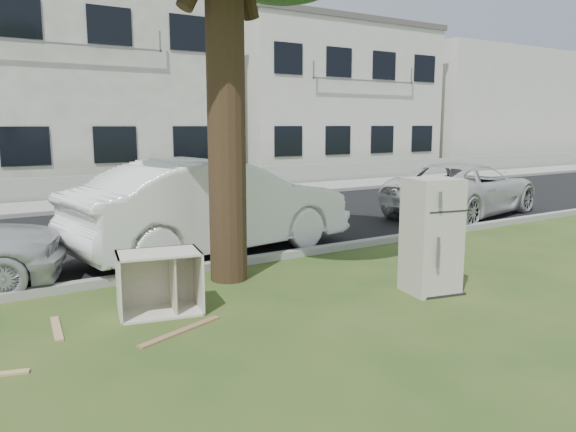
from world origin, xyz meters
TOP-DOWN VIEW (x-y plane):
  - ground at (0.00, 0.00)m, footprint 120.00×120.00m
  - road at (0.00, 6.00)m, footprint 120.00×7.00m
  - kerb_near at (0.00, 2.45)m, footprint 120.00×0.18m
  - kerb_far at (0.00, 9.55)m, footprint 120.00×0.18m
  - sidewalk at (0.00, 11.00)m, footprint 120.00×2.80m
  - low_wall at (0.00, 12.60)m, footprint 120.00×0.15m
  - townhouse_center at (0.00, 17.50)m, footprint 11.22×8.16m
  - townhouse_right at (12.00, 17.50)m, footprint 10.20×8.16m
  - filler_right at (26.00, 18.00)m, footprint 16.00×9.00m
  - fridge at (1.60, -0.26)m, footprint 0.75×0.72m
  - cabinet at (-1.78, 0.91)m, footprint 1.08×0.80m
  - plank_a at (-1.82, 0.17)m, footprint 1.10×0.49m
  - plank_c at (-2.96, 1.01)m, footprint 0.19×0.81m
  - car_center at (0.17, 3.47)m, footprint 5.28×2.44m
  - car_right at (7.28, 3.92)m, footprint 5.13×3.20m

SIDE VIEW (x-z plane):
  - ground at x=0.00m, z-range 0.00..0.00m
  - kerb_near at x=0.00m, z-range -0.06..0.06m
  - kerb_far at x=0.00m, z-range -0.06..0.06m
  - road at x=0.00m, z-range 0.00..0.01m
  - sidewalk at x=0.00m, z-range 0.00..0.01m
  - plank_c at x=-2.96m, z-range 0.00..0.02m
  - plank_a at x=-1.82m, z-range 0.00..0.02m
  - low_wall at x=0.00m, z-range 0.00..0.70m
  - cabinet at x=-1.78m, z-range 0.00..0.76m
  - car_right at x=7.28m, z-range 0.00..1.32m
  - fridge at x=1.60m, z-range 0.00..1.56m
  - car_center at x=0.17m, z-range 0.00..1.68m
  - filler_right at x=26.00m, z-range 0.00..6.40m
  - townhouse_right at x=12.00m, z-range 0.00..6.84m
  - townhouse_center at x=0.00m, z-range 0.00..7.44m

